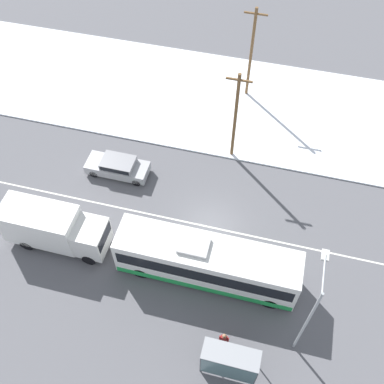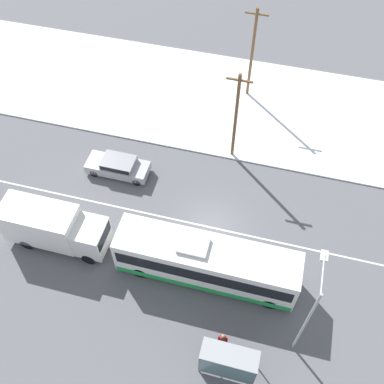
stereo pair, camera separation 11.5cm
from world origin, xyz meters
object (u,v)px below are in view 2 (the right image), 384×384
object	(u,v)px
box_truck	(53,226)
pedestrian_at_stop	(223,339)
streetlamp	(310,308)
city_bus	(206,262)
utility_pole_snowlot	(252,53)
sedan_car	(118,166)
bus_shelter	(228,364)
utility_pole_roadside	(236,116)

from	to	relation	value
box_truck	pedestrian_at_stop	xyz separation A→B (m)	(12.20, -4.11, -0.82)
pedestrian_at_stop	streetlamp	world-z (taller)	streetlamp
city_bus	streetlamp	world-z (taller)	streetlamp
box_truck	streetlamp	size ratio (longest dim) A/B	0.93
pedestrian_at_stop	streetlamp	bearing A→B (deg)	19.40
city_bus	box_truck	size ratio (longest dim) A/B	1.65
utility_pole_snowlot	streetlamp	bearing A→B (deg)	-72.25
sedan_car	bus_shelter	world-z (taller)	bus_shelter
utility_pole_roadside	bus_shelter	bearing A→B (deg)	-79.48
city_bus	streetlamp	size ratio (longest dim) A/B	1.53
pedestrian_at_stop	bus_shelter	bearing A→B (deg)	-68.80
utility_pole_roadside	box_truck	bearing A→B (deg)	-132.70
pedestrian_at_stop	bus_shelter	xyz separation A→B (m)	(0.57, -1.47, 0.71)
pedestrian_at_stop	bus_shelter	distance (m)	1.73
city_bus	bus_shelter	bearing A→B (deg)	-65.64
bus_shelter	utility_pole_snowlot	size ratio (longest dim) A/B	0.38
box_truck	pedestrian_at_stop	world-z (taller)	box_truck
bus_shelter	utility_pole_roadside	bearing A→B (deg)	100.52
city_bus	streetlamp	distance (m)	7.23
city_bus	sedan_car	bearing A→B (deg)	141.59
sedan_car	utility_pole_roadside	bearing A→B (deg)	-153.67
sedan_car	pedestrian_at_stop	size ratio (longest dim) A/B	2.96
city_bus	streetlamp	xyz separation A→B (m)	(5.99, -2.75, 2.96)
bus_shelter	utility_pole_snowlot	distance (m)	23.79
city_bus	utility_pole_snowlot	bearing A→B (deg)	91.91
sedan_car	pedestrian_at_stop	xyz separation A→B (m)	(10.33, -10.78, 0.19)
bus_shelter	utility_pole_snowlot	xyz separation A→B (m)	(-3.14, 23.44, 2.60)
sedan_car	utility_pole_roadside	size ratio (longest dim) A/B	0.60
city_bus	bus_shelter	world-z (taller)	city_bus
sedan_car	bus_shelter	bearing A→B (deg)	131.66
box_truck	utility_pole_roadside	distance (m)	14.58
box_truck	utility_pole_snowlot	size ratio (longest dim) A/B	0.84
city_bus	utility_pole_roadside	distance (m)	10.81
utility_pole_roadside	pedestrian_at_stop	bearing A→B (deg)	-80.60
city_bus	pedestrian_at_stop	distance (m)	4.67
streetlamp	utility_pole_snowlot	size ratio (longest dim) A/B	0.90
bus_shelter	utility_pole_roadside	size ratio (longest dim) A/B	0.40
sedan_car	utility_pole_snowlot	size ratio (longest dim) A/B	0.57
utility_pole_roadside	utility_pole_snowlot	world-z (taller)	utility_pole_snowlot
sedan_car	utility_pole_snowlot	xyz separation A→B (m)	(7.75, 11.19, 3.51)
streetlamp	utility_pole_roadside	distance (m)	14.77
box_truck	streetlamp	world-z (taller)	streetlamp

